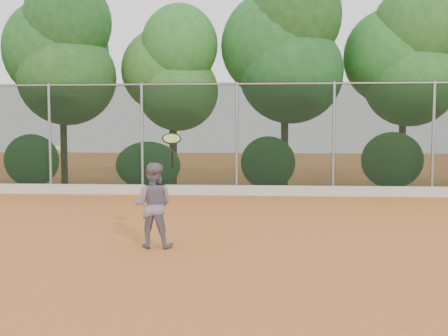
{
  "coord_description": "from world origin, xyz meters",
  "views": [
    {
      "loc": [
        0.64,
        -8.61,
        1.92
      ],
      "look_at": [
        0.0,
        1.0,
        1.25
      ],
      "focal_mm": 40.0,
      "sensor_mm": 36.0,
      "label": 1
    }
  ],
  "objects": [
    {
      "name": "concrete_curb",
      "position": [
        0.0,
        6.82,
        0.15
      ],
      "size": [
        24.0,
        0.2,
        0.3
      ],
      "primitive_type": "cube",
      "color": "silver",
      "rests_on": "ground"
    },
    {
      "name": "tennis_player",
      "position": [
        -1.11,
        -0.38,
        0.72
      ],
      "size": [
        0.72,
        0.57,
        1.43
      ],
      "primitive_type": "imported",
      "rotation": [
        0.0,
        0.0,
        3.1
      ],
      "color": "slate",
      "rests_on": "ground"
    },
    {
      "name": "chainlink_fence",
      "position": [
        -0.0,
        7.0,
        1.86
      ],
      "size": [
        24.09,
        0.09,
        3.5
      ],
      "color": "black",
      "rests_on": "ground"
    },
    {
      "name": "foliage_backdrop",
      "position": [
        -0.55,
        8.98,
        4.4
      ],
      "size": [
        23.7,
        3.63,
        7.55
      ],
      "color": "#3D2917",
      "rests_on": "ground"
    },
    {
      "name": "tennis_ball_in_flight",
      "position": [
        -2.53,
        -0.85,
        1.69
      ],
      "size": [
        0.07,
        0.07,
        0.07
      ],
      "color": "#D0E033",
      "rests_on": "ground"
    },
    {
      "name": "ground",
      "position": [
        0.0,
        0.0,
        0.0
      ],
      "size": [
        80.0,
        80.0,
        0.0
      ],
      "primitive_type": "plane",
      "color": "#CB6F2F",
      "rests_on": "ground"
    },
    {
      "name": "tennis_racket",
      "position": [
        -0.77,
        -0.45,
        1.79
      ],
      "size": [
        0.37,
        0.35,
        0.6
      ],
      "color": "black",
      "rests_on": "ground"
    }
  ]
}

